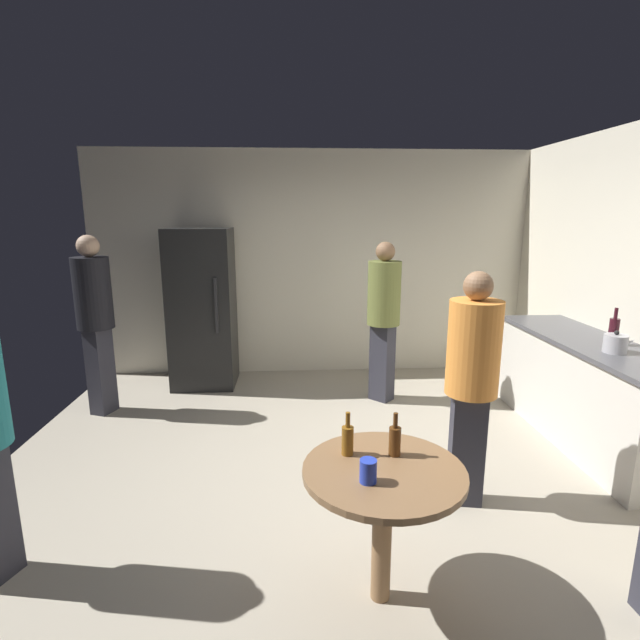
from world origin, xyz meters
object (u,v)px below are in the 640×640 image
object	(u,v)px
wine_bottle_on_counter	(614,331)
person_in_black_shirt	(95,311)
person_in_orange_shirt	(472,373)
foreground_table	(383,488)
refrigerator	(203,308)
plastic_cup_blue	(368,471)
beer_bottle_brown	(395,440)
beer_bottle_amber	(348,439)
kettle	(616,344)
person_in_olive_shirt	(384,310)

from	to	relation	value
wine_bottle_on_counter	person_in_black_shirt	world-z (taller)	person_in_black_shirt
person_in_orange_shirt	foreground_table	bearing A→B (deg)	-31.86
refrigerator	plastic_cup_blue	size ratio (longest dim) A/B	16.36
beer_bottle_brown	person_in_black_shirt	world-z (taller)	person_in_black_shirt
wine_bottle_on_counter	plastic_cup_blue	world-z (taller)	wine_bottle_on_counter
refrigerator	beer_bottle_amber	distance (m)	3.42
kettle	beer_bottle_amber	bearing A→B (deg)	-152.16
plastic_cup_blue	person_in_black_shirt	bearing A→B (deg)	130.34
beer_bottle_brown	person_in_olive_shirt	distance (m)	2.61
foreground_table	person_in_olive_shirt	size ratio (longest dim) A/B	0.48
plastic_cup_blue	person_in_orange_shirt	bearing A→B (deg)	48.31
person_in_olive_shirt	beer_bottle_brown	bearing A→B (deg)	35.07
plastic_cup_blue	person_in_olive_shirt	distance (m)	2.88
refrigerator	person_in_olive_shirt	world-z (taller)	refrigerator
foreground_table	beer_bottle_brown	bearing A→B (deg)	58.55
refrigerator	beer_bottle_brown	size ratio (longest dim) A/B	7.83
beer_bottle_amber	foreground_table	bearing A→B (deg)	-42.64
beer_bottle_amber	beer_bottle_brown	size ratio (longest dim) A/B	1.00
beer_bottle_brown	person_in_olive_shirt	world-z (taller)	person_in_olive_shirt
refrigerator	person_in_black_shirt	bearing A→B (deg)	-138.08
wine_bottle_on_counter	person_in_orange_shirt	size ratio (longest dim) A/B	0.19
foreground_table	person_in_orange_shirt	world-z (taller)	person_in_orange_shirt
refrigerator	plastic_cup_blue	xyz separation A→B (m)	(1.36, -3.43, -0.11)
foreground_table	person_in_orange_shirt	size ratio (longest dim) A/B	0.50
refrigerator	wine_bottle_on_counter	world-z (taller)	refrigerator
kettle	person_in_orange_shirt	size ratio (longest dim) A/B	0.15
refrigerator	person_in_black_shirt	xyz separation A→B (m)	(-0.88, -0.79, 0.13)
beer_bottle_amber	beer_bottle_brown	bearing A→B (deg)	-5.19
plastic_cup_blue	person_in_olive_shirt	world-z (taller)	person_in_olive_shirt
person_in_olive_shirt	person_in_orange_shirt	bearing A→B (deg)	51.41
refrigerator	beer_bottle_amber	size ratio (longest dim) A/B	7.83
wine_bottle_on_counter	person_in_black_shirt	bearing A→B (deg)	167.58
plastic_cup_blue	person_in_olive_shirt	xyz separation A→B (m)	(0.60, 2.81, 0.19)
kettle	plastic_cup_blue	size ratio (longest dim) A/B	2.22
wine_bottle_on_counter	foreground_table	xyz separation A→B (m)	(-2.18, -1.53, -0.39)
beer_bottle_brown	plastic_cup_blue	bearing A→B (deg)	-125.76
refrigerator	wine_bottle_on_counter	distance (m)	4.05
person_in_black_shirt	beer_bottle_amber	bearing A→B (deg)	-27.09
person_in_black_shirt	foreground_table	bearing A→B (deg)	-26.78
beer_bottle_amber	kettle	bearing A→B (deg)	27.84
kettle	wine_bottle_on_counter	size ratio (longest dim) A/B	0.79
person_in_olive_shirt	person_in_orange_shirt	distance (m)	1.90
beer_bottle_amber	person_in_orange_shirt	bearing A→B (deg)	36.69
refrigerator	beer_bottle_brown	bearing A→B (deg)	-64.22
refrigerator	wine_bottle_on_counter	bearing A→B (deg)	-26.14
plastic_cup_blue	person_in_orange_shirt	world-z (taller)	person_in_orange_shirt
plastic_cup_blue	person_in_black_shirt	world-z (taller)	person_in_black_shirt
refrigerator	person_in_black_shirt	distance (m)	1.19
person_in_orange_shirt	beer_bottle_brown	bearing A→B (deg)	-33.49
kettle	foreground_table	distance (m)	2.46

